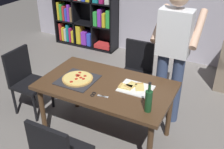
{
  "coord_description": "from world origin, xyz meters",
  "views": [
    {
      "loc": [
        1.21,
        -2.23,
        2.3
      ],
      "look_at": [
        0.0,
        0.15,
        0.8
      ],
      "focal_mm": 42.47,
      "sensor_mm": 36.0,
      "label": 1
    }
  ],
  "objects": [
    {
      "name": "chair_left_end",
      "position": [
        -1.24,
        0.0,
        0.51
      ],
      "size": [
        0.42,
        0.42,
        0.9
      ],
      "color": "black",
      "rests_on": "ground_plane"
    },
    {
      "name": "bookshelf",
      "position": [
        -1.77,
        2.37,
        0.92
      ],
      "size": [
        1.4,
        0.35,
        1.95
      ],
      "color": "black",
      "rests_on": "ground_plane"
    },
    {
      "name": "ground_plane",
      "position": [
        0.0,
        0.0,
        0.0
      ],
      "size": [
        12.0,
        12.0,
        0.0
      ],
      "primitive_type": "plane",
      "color": "gray"
    },
    {
      "name": "person_serving_pizza",
      "position": [
        0.54,
        0.7,
        1.0
      ],
      "size": [
        0.55,
        0.54,
        1.75
      ],
      "color": "#38476B",
      "rests_on": "ground_plane"
    },
    {
      "name": "pizza_slices_on_towel",
      "position": [
        0.31,
        0.06,
        0.76
      ],
      "size": [
        0.36,
        0.28,
        0.03
      ],
      "color": "white",
      "rests_on": "dining_table"
    },
    {
      "name": "pepperoni_pizza_on_tray",
      "position": [
        -0.33,
        -0.07,
        0.77
      ],
      "size": [
        0.41,
        0.41,
        0.04
      ],
      "color": "#2D2D33",
      "rests_on": "dining_table"
    },
    {
      "name": "wine_bottle",
      "position": [
        0.59,
        -0.25,
        0.87
      ],
      "size": [
        0.07,
        0.07,
        0.32
      ],
      "color": "#194723",
      "rests_on": "dining_table"
    },
    {
      "name": "chair_far_side",
      "position": [
        0.0,
        0.92,
        0.51
      ],
      "size": [
        0.42,
        0.42,
        0.9
      ],
      "color": "black",
      "rests_on": "ground_plane"
    },
    {
      "name": "dining_table",
      "position": [
        0.0,
        0.0,
        0.67
      ],
      "size": [
        1.5,
        0.86,
        0.75
      ],
      "color": "#4C331E",
      "rests_on": "ground_plane"
    },
    {
      "name": "kitchen_scissors",
      "position": [
        0.02,
        -0.24,
        0.76
      ],
      "size": [
        0.2,
        0.09,
        0.01
      ],
      "color": "silver",
      "rests_on": "dining_table"
    }
  ]
}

